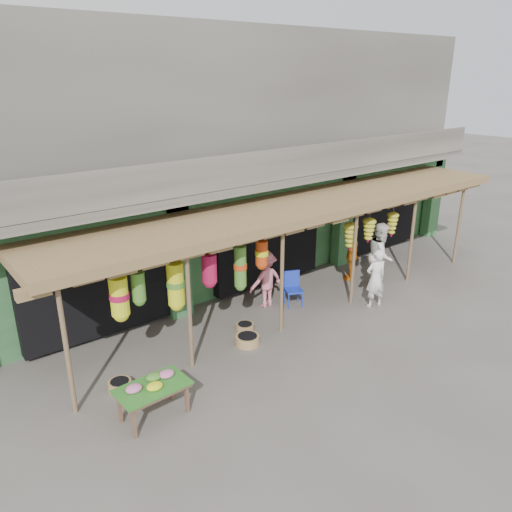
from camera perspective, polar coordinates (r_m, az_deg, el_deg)
ground at (r=13.31m, az=7.22°, el=-6.18°), size 80.00×80.00×0.00m
building at (r=15.90m, az=-4.90°, el=11.10°), size 16.40×6.80×7.00m
awning at (r=12.80m, az=4.61°, el=5.20°), size 14.00×2.70×2.79m
flower_table at (r=9.37m, az=-11.74°, el=-14.47°), size 1.32×0.81×0.77m
blue_chair at (r=13.38m, az=4.21°, el=-3.48°), size 0.58×0.59×0.92m
basket_left at (r=10.51m, az=-15.28°, el=-14.08°), size 0.56×0.56×0.19m
basket_mid at (r=11.62m, az=-0.98°, el=-9.59°), size 0.68×0.68×0.22m
basket_right at (r=12.16m, az=-1.26°, el=-8.19°), size 0.54×0.54×0.20m
person_front at (r=13.49m, az=13.52°, el=-2.49°), size 0.66×0.52×1.60m
person_right at (r=14.74m, az=14.06°, el=0.09°), size 1.17×1.12×1.91m
person_vendor at (r=15.11m, az=10.91°, el=0.11°), size 0.98×0.74×1.55m
person_shopper at (r=13.15m, az=1.13°, el=-2.67°), size 1.01×0.61×1.53m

